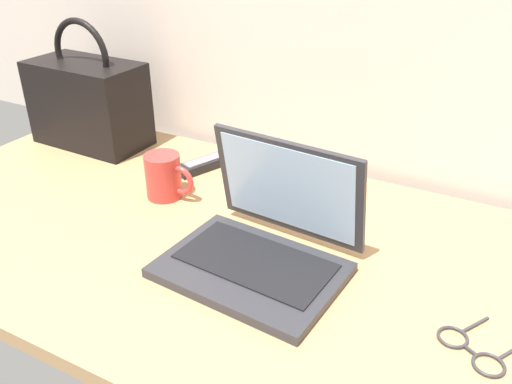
{
  "coord_description": "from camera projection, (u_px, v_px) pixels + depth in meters",
  "views": [
    {
      "loc": [
        0.43,
        -0.74,
        0.61
      ],
      "look_at": [
        0.03,
        0.0,
        0.15
      ],
      "focal_mm": 37.39,
      "sensor_mm": 36.0,
      "label": 1
    }
  ],
  "objects": [
    {
      "name": "desk",
      "position": [
        242.0,
        249.0,
        1.03
      ],
      "size": [
        1.6,
        0.76,
        0.03
      ],
      "color": "tan",
      "rests_on": "ground"
    },
    {
      "name": "coffee_mug",
      "position": [
        165.0,
        176.0,
        1.17
      ],
      "size": [
        0.12,
        0.08,
        0.1
      ],
      "color": "red",
      "rests_on": "desk"
    },
    {
      "name": "handbag",
      "position": [
        89.0,
        102.0,
        1.4
      ],
      "size": [
        0.3,
        0.17,
        0.33
      ],
      "color": "black",
      "rests_on": "desk"
    },
    {
      "name": "eyeglasses",
      "position": [
        472.0,
        349.0,
        0.78
      ],
      "size": [
        0.13,
        0.14,
        0.01
      ],
      "color": "#333338",
      "rests_on": "desk"
    },
    {
      "name": "laptop",
      "position": [
        264.0,
        241.0,
        0.95
      ],
      "size": [
        0.33,
        0.28,
        0.22
      ],
      "color": "#2D2D33",
      "rests_on": "desk"
    },
    {
      "name": "remote_control_far",
      "position": [
        207.0,
        163.0,
        1.31
      ],
      "size": [
        0.1,
        0.17,
        0.02
      ],
      "color": "black",
      "rests_on": "desk"
    }
  ]
}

